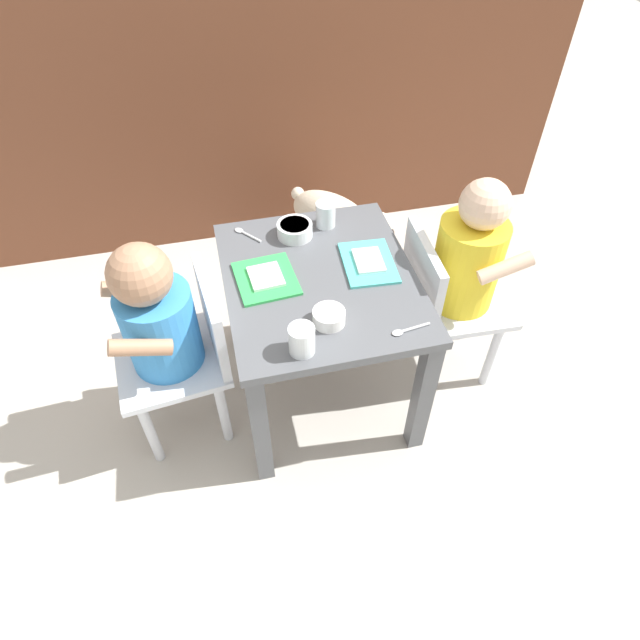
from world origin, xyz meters
name	(u,v)px	position (x,y,z in m)	size (l,w,h in m)	color
ground_plane	(320,384)	(0.00, 0.00, 0.00)	(7.00, 7.00, 0.00)	#B2ADA3
kitchen_cabinet_back	(257,96)	(0.00, 1.05, 0.49)	(2.34, 0.39, 0.98)	brown
dining_table	(320,301)	(0.00, 0.00, 0.37)	(0.50, 0.58, 0.46)	#515459
seated_child_left	(163,324)	(-0.41, -0.04, 0.42)	(0.31, 0.31, 0.66)	silver
seated_child_right	(464,265)	(0.41, 0.00, 0.42)	(0.29, 0.29, 0.68)	silver
dog	(338,220)	(0.20, 0.56, 0.22)	(0.35, 0.40, 0.32)	beige
food_tray_left	(266,278)	(-0.14, 0.02, 0.46)	(0.16, 0.18, 0.02)	green
food_tray_right	(368,262)	(0.14, 0.02, 0.46)	(0.15, 0.19, 0.02)	#4CC6BC
water_cup_left	(326,216)	(0.07, 0.22, 0.49)	(0.06, 0.06, 0.07)	white
water_cup_right	(302,341)	(-0.10, -0.24, 0.49)	(0.06, 0.06, 0.07)	white
cereal_bowl_left_side	(329,316)	(-0.02, -0.16, 0.48)	(0.08, 0.08, 0.04)	white
cereal_bowl_right_side	(295,229)	(-0.03, 0.19, 0.48)	(0.10, 0.10, 0.04)	white
spoon_by_left_tray	(407,330)	(0.16, -0.23, 0.46)	(0.10, 0.03, 0.01)	silver
spoon_by_right_tray	(245,233)	(-0.16, 0.23, 0.46)	(0.07, 0.09, 0.01)	silver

